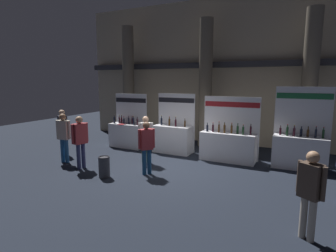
{
  "coord_description": "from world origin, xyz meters",
  "views": [
    {
      "loc": [
        3.88,
        -7.5,
        2.79
      ],
      "look_at": [
        -0.2,
        0.55,
        1.29
      ],
      "focal_mm": 29.69,
      "sensor_mm": 36.0,
      "label": 1
    }
  ],
  "objects": [
    {
      "name": "visitor_4",
      "position": [
        4.02,
        -2.36,
        0.95
      ],
      "size": [
        0.45,
        0.39,
        1.61
      ],
      "rotation": [
        0.0,
        0.0,
        2.56
      ],
      "color": "#ADA393",
      "rests_on": "ground_plane"
    },
    {
      "name": "trash_bin",
      "position": [
        -1.24,
        -1.47,
        0.31
      ],
      "size": [
        0.32,
        0.32,
        0.62
      ],
      "color": "#38383D",
      "rests_on": "ground_plane"
    },
    {
      "name": "visitor_3",
      "position": [
        -3.4,
        -0.92,
        1.0
      ],
      "size": [
        0.58,
        0.26,
        1.68
      ],
      "rotation": [
        0.0,
        0.0,
        0.09
      ],
      "color": "navy",
      "rests_on": "ground_plane"
    },
    {
      "name": "visitor_1",
      "position": [
        -0.92,
        0.3,
        0.93
      ],
      "size": [
        0.44,
        0.35,
        1.6
      ],
      "rotation": [
        0.0,
        0.0,
        0.56
      ],
      "color": "#33563D",
      "rests_on": "ground_plane"
    },
    {
      "name": "hall_colonnade",
      "position": [
        0.0,
        4.35,
        3.03
      ],
      "size": [
        12.83,
        1.35,
        6.22
      ],
      "color": "tan",
      "rests_on": "ground_plane"
    },
    {
      "name": "visitor_0",
      "position": [
        -2.43,
        -1.16,
        1.01
      ],
      "size": [
        0.33,
        0.57,
        1.68
      ],
      "rotation": [
        0.0,
        0.0,
        4.46
      ],
      "color": "navy",
      "rests_on": "ground_plane"
    },
    {
      "name": "exhibitor_booth_3",
      "position": [
        3.74,
        1.99,
        0.64
      ],
      "size": [
        1.68,
        0.66,
        2.58
      ],
      "color": "white",
      "rests_on": "ground_plane"
    },
    {
      "name": "exhibitor_booth_0",
      "position": [
        -2.8,
        1.91,
        0.59
      ],
      "size": [
        1.54,
        0.71,
        2.22
      ],
      "color": "white",
      "rests_on": "ground_plane"
    },
    {
      "name": "exhibitor_booth_1",
      "position": [
        -0.7,
        1.94,
        0.61
      ],
      "size": [
        1.55,
        0.66,
        2.27
      ],
      "color": "white",
      "rests_on": "ground_plane"
    },
    {
      "name": "exhibitor_booth_2",
      "position": [
        1.5,
        1.81,
        0.59
      ],
      "size": [
        1.97,
        0.66,
        2.21
      ],
      "color": "white",
      "rests_on": "ground_plane"
    },
    {
      "name": "visitor_6",
      "position": [
        -4.32,
        -0.11,
        1.01
      ],
      "size": [
        0.49,
        0.39,
        1.69
      ],
      "rotation": [
        0.0,
        0.0,
        2.72
      ],
      "color": "navy",
      "rests_on": "ground_plane"
    },
    {
      "name": "visitor_5",
      "position": [
        -0.28,
        -0.69,
        0.93
      ],
      "size": [
        0.39,
        0.42,
        1.59
      ],
      "rotation": [
        0.0,
        0.0,
        0.88
      ],
      "color": "navy",
      "rests_on": "ground_plane"
    },
    {
      "name": "ground_plane",
      "position": [
        0.0,
        0.0,
        0.0
      ],
      "size": [
        25.65,
        25.65,
        0.0
      ],
      "primitive_type": "plane",
      "color": "black"
    }
  ]
}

